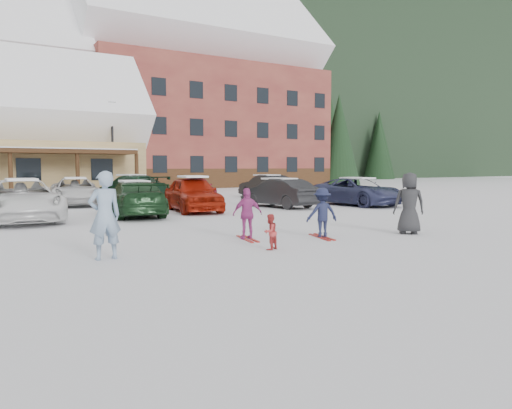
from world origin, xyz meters
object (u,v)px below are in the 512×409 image
toddler_red (270,232)px  parked_car_6 (357,192)px  child_navy (322,213)px  lamp_post (112,143)px  parked_car_11 (131,189)px  alpine_hotel (183,102)px  child_magenta (247,214)px  parked_car_5 (279,193)px  parked_car_10 (75,192)px  parked_car_3 (134,199)px  parked_car_2 (22,200)px  parked_car_12 (196,188)px  parked_car_4 (193,194)px  parked_car_13 (267,186)px  adult_skier (105,215)px  bystander_dark (409,203)px

toddler_red → parked_car_6: size_ratio=0.17×
child_navy → toddler_red: bearing=37.7°
lamp_post → parked_car_11: size_ratio=1.20×
alpine_hotel → parked_car_6: 30.24m
child_magenta → parked_car_5: bearing=-115.8°
parked_car_11 → child_magenta: bearing=74.1°
child_navy → parked_car_10: bearing=-62.4°
lamp_post → child_navy: 23.44m
parked_car_10 → parked_car_3: bearing=-74.9°
toddler_red → parked_car_2: size_ratio=0.16×
parked_car_12 → lamp_post: bearing=124.9°
parked_car_12 → parked_car_5: bearing=-72.4°
parked_car_4 → parked_car_10: parked_car_4 is taller
child_magenta → parked_car_3: parked_car_3 is taller
parked_car_3 → toddler_red: bearing=99.1°
alpine_hotel → parked_car_12: 23.50m
parked_car_2 → child_navy: bearing=-51.1°
child_magenta → parked_car_13: 18.05m
toddler_red → parked_car_4: parked_car_4 is taller
parked_car_3 → parked_car_6: 11.54m
parked_car_4 → parked_car_5: bearing=7.2°
parked_car_11 → parked_car_13: (8.58, -0.52, -0.04)m
parked_car_12 → parked_car_3: bearing=-119.2°
toddler_red → parked_car_10: parked_car_10 is taller
adult_skier → parked_car_5: adult_skier is taller
bystander_dark → parked_car_10: 17.64m
child_navy → parked_car_4: bearing=-76.3°
parked_car_13 → parked_car_4: bearing=35.6°
parked_car_5 → parked_car_3: bearing=-3.4°
adult_skier → parked_car_13: 21.37m
parked_car_11 → parked_car_5: bearing=116.8°
bystander_dark → parked_car_11: bystander_dark is taller
parked_car_4 → parked_car_5: size_ratio=1.07×
child_magenta → parked_car_10: bearing=-71.6°
parked_car_11 → lamp_post: bearing=-107.8°
parked_car_6 → adult_skier: bearing=-154.1°
parked_car_11 → parked_car_13: size_ratio=1.20×
adult_skier → parked_car_2: size_ratio=0.34×
lamp_post → parked_car_11: lamp_post is taller
child_navy → bystander_dark: (2.68, -0.74, 0.21)m
adult_skier → parked_car_10: size_ratio=0.37×
alpine_hotel → parked_car_10: alpine_hotel is taller
parked_car_3 → parked_car_11: 7.87m
lamp_post → toddler_red: size_ratio=7.34×
adult_skier → parked_car_10: bearing=-101.1°
bystander_dark → parked_car_3: (-5.26, 9.41, -0.20)m
bystander_dark → parked_car_3: 10.78m
parked_car_3 → parked_car_4: (2.88, 0.72, 0.07)m
parked_car_3 → parked_car_10: bearing=-75.8°
parked_car_6 → parked_car_5: bearing=162.0°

